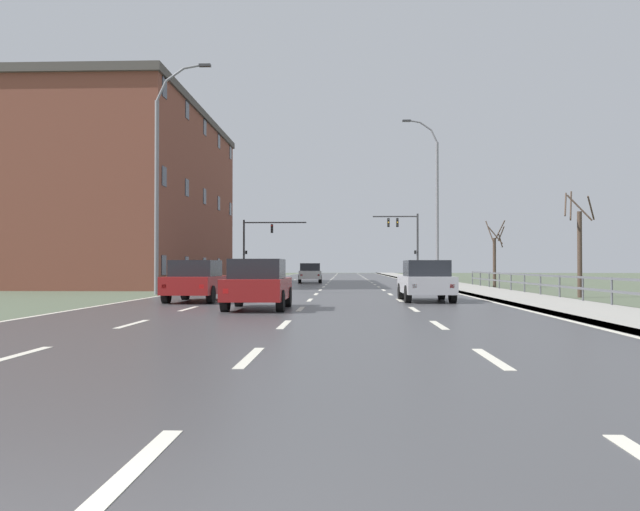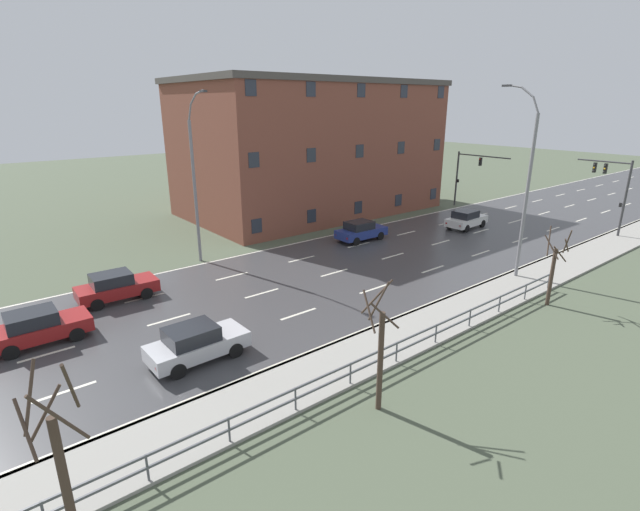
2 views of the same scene
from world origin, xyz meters
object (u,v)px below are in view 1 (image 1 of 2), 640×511
(car_far_left, at_px, (258,284))
(traffic_signal_left, at_px, (256,240))
(car_distant, at_px, (426,280))
(street_lamp_midground, at_px, (435,204))
(car_near_right, at_px, (197,281))
(car_far_right, at_px, (258,274))
(street_lamp_left_bank, at_px, (160,182))
(car_near_left, at_px, (310,273))
(traffic_signal_right, at_px, (407,235))
(brick_building, at_px, (108,199))

(car_far_left, bearing_deg, traffic_signal_left, 97.63)
(car_distant, bearing_deg, street_lamp_midground, 80.35)
(car_near_right, relative_size, car_far_right, 1.00)
(street_lamp_left_bank, height_order, car_far_left, street_lamp_left_bank)
(car_far_right, relative_size, car_distant, 1.00)
(street_lamp_left_bank, height_order, traffic_signal_left, street_lamp_left_bank)
(car_near_left, height_order, car_distant, same)
(car_near_right, relative_size, car_near_left, 0.99)
(traffic_signal_left, height_order, car_far_left, traffic_signal_left)
(traffic_signal_right, distance_m, brick_building, 26.18)
(street_lamp_midground, xyz_separation_m, car_far_left, (-8.78, -24.45, -4.75))
(traffic_signal_right, height_order, car_far_right, traffic_signal_right)
(street_lamp_midground, bearing_deg, car_near_right, -119.84)
(street_lamp_left_bank, height_order, traffic_signal_right, street_lamp_left_bank)
(traffic_signal_right, bearing_deg, car_far_left, -101.83)
(street_lamp_midground, height_order, street_lamp_left_bank, street_lamp_midground)
(car_near_right, bearing_deg, car_far_left, -54.04)
(car_distant, xyz_separation_m, brick_building, (-20.12, 21.51, 5.39))
(car_far_left, relative_size, car_far_right, 0.99)
(car_far_right, relative_size, brick_building, 0.17)
(car_far_right, bearing_deg, car_far_left, -81.20)
(brick_building, bearing_deg, street_lamp_midground, -4.77)
(car_far_right, xyz_separation_m, brick_building, (-11.33, 3.79, 5.39))
(car_near_right, xyz_separation_m, brick_building, (-11.49, 22.22, 5.39))
(traffic_signal_right, bearing_deg, street_lamp_left_bank, -116.53)
(street_lamp_midground, xyz_separation_m, car_distant, (-3.01, -19.58, -4.75))
(car_near_left, relative_size, car_far_left, 1.02)
(car_near_left, bearing_deg, street_lamp_midground, -44.57)
(car_near_left, relative_size, car_far_right, 1.01)
(traffic_signal_right, xyz_separation_m, car_distant, (-2.49, -34.55, -3.32))
(traffic_signal_right, bearing_deg, traffic_signal_left, 179.19)
(traffic_signal_right, relative_size, car_far_right, 1.47)
(traffic_signal_left, xyz_separation_m, car_near_right, (2.57, -35.45, -2.95))
(car_near_right, relative_size, car_distant, 1.00)
(car_near_right, relative_size, brick_building, 0.17)
(car_near_left, distance_m, car_distant, 28.04)
(car_distant, relative_size, brick_building, 0.17)
(street_lamp_midground, xyz_separation_m, brick_building, (-23.13, 1.93, 0.65))
(street_lamp_left_bank, bearing_deg, street_lamp_midground, 42.83)
(traffic_signal_left, distance_m, car_near_right, 35.66)
(car_far_left, bearing_deg, car_near_left, 90.07)
(car_near_left, relative_size, brick_building, 0.17)
(traffic_signal_right, bearing_deg, car_far_right, -123.82)
(street_lamp_midground, bearing_deg, brick_building, 175.23)
(traffic_signal_right, bearing_deg, street_lamp_midground, -88.01)
(car_near_right, xyz_separation_m, car_far_right, (-0.16, 18.42, 0.00))
(traffic_signal_right, relative_size, traffic_signal_left, 1.05)
(street_lamp_left_bank, height_order, car_near_right, street_lamp_left_bank)
(street_lamp_midground, relative_size, car_distant, 2.74)
(car_distant, distance_m, brick_building, 29.94)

